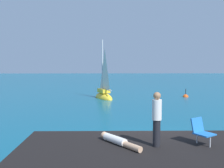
# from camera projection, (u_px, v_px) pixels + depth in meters

# --- Properties ---
(ground_plane) EXTENTS (160.00, 160.00, 0.00)m
(ground_plane) POSITION_uv_depth(u_px,v_px,m) (150.00, 146.00, 10.78)
(ground_plane) COLOR #0F5675
(shore_ledge) EXTENTS (8.36, 4.04, 0.97)m
(shore_ledge) POSITION_uv_depth(u_px,v_px,m) (159.00, 165.00, 7.48)
(shore_ledge) COLOR black
(shore_ledge) RESTS_ON ground
(boulder_seaward) EXTENTS (1.14, 1.07, 0.63)m
(boulder_seaward) POSITION_uv_depth(u_px,v_px,m) (195.00, 156.00, 9.51)
(boulder_seaward) COLOR black
(boulder_seaward) RESTS_ON ground
(boulder_inland) EXTENTS (1.60, 1.33, 1.15)m
(boulder_inland) POSITION_uv_depth(u_px,v_px,m) (59.00, 157.00, 9.43)
(boulder_inland) COLOR black
(boulder_inland) RESTS_ON ground
(sailboat_near) EXTENTS (2.39, 3.50, 6.33)m
(sailboat_near) POSITION_uv_depth(u_px,v_px,m) (104.00, 95.00, 25.38)
(sailboat_near) COLOR yellow
(sailboat_near) RESTS_ON ground
(person_sunbather) EXTENTS (1.20, 1.47, 0.25)m
(person_sunbather) POSITION_uv_depth(u_px,v_px,m) (118.00, 141.00, 7.83)
(person_sunbather) COLOR white
(person_sunbather) RESTS_ON shore_ledge
(person_standing) EXTENTS (0.28, 0.28, 1.62)m
(person_standing) POSITION_uv_depth(u_px,v_px,m) (157.00, 118.00, 7.58)
(person_standing) COLOR black
(person_standing) RESTS_ON shore_ledge
(beach_chair) EXTENTS (0.72, 0.76, 0.80)m
(beach_chair) POSITION_uv_depth(u_px,v_px,m) (201.00, 130.00, 7.80)
(beach_chair) COLOR blue
(beach_chair) RESTS_ON shore_ledge
(marker_buoy) EXTENTS (0.56, 0.56, 1.13)m
(marker_buoy) POSITION_uv_depth(u_px,v_px,m) (186.00, 97.00, 26.48)
(marker_buoy) COLOR #EA5114
(marker_buoy) RESTS_ON ground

